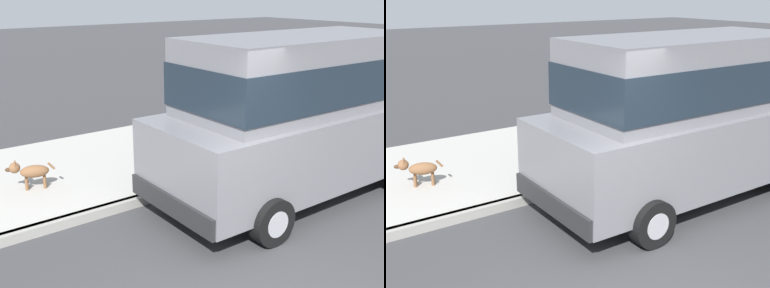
{
  "view_description": "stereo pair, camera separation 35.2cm",
  "coord_description": "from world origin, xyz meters",
  "views": [
    {
      "loc": [
        2.72,
        -3.1,
        3.15
      ],
      "look_at": [
        -3.04,
        1.21,
        0.85
      ],
      "focal_mm": 45.3,
      "sensor_mm": 36.0,
      "label": 1
    },
    {
      "loc": [
        2.93,
        -2.82,
        3.15
      ],
      "look_at": [
        -3.04,
        1.21,
        0.85
      ],
      "focal_mm": 45.3,
      "sensor_mm": 36.0,
      "label": 2
    }
  ],
  "objects": [
    {
      "name": "car_grey_van",
      "position": [
        -2.08,
        2.56,
        1.39
      ],
      "size": [
        2.16,
        4.91,
        2.52
      ],
      "color": "slate",
      "rests_on": "ground"
    },
    {
      "name": "sidewalk",
      "position": [
        -5.0,
        0.0,
        0.07
      ],
      "size": [
        3.6,
        64.0,
        0.14
      ],
      "primitive_type": "cube",
      "color": "#A8A59E",
      "rests_on": "ground"
    },
    {
      "name": "curb",
      "position": [
        -3.2,
        0.0,
        0.07
      ],
      "size": [
        0.16,
        64.0,
        0.14
      ],
      "primitive_type": "cube",
      "color": "gray",
      "rests_on": "ground"
    },
    {
      "name": "dog_brown",
      "position": [
        -4.49,
        -0.88,
        0.43
      ],
      "size": [
        0.34,
        0.73,
        0.49
      ],
      "color": "brown",
      "rests_on": "sidewalk"
    },
    {
      "name": "fire_hydrant",
      "position": [
        -3.65,
        3.07,
        0.48
      ],
      "size": [
        0.34,
        0.24,
        0.72
      ],
      "color": "gold",
      "rests_on": "sidewalk"
    }
  ]
}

